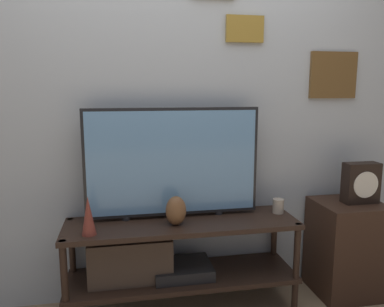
% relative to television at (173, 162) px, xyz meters
% --- Properties ---
extents(wall_back, '(6.40, 0.08, 2.70)m').
position_rel_television_xyz_m(wall_back, '(0.04, 0.16, 0.41)').
color(wall_back, '#B2BCC6').
rests_on(wall_back, ground_plane).
extents(media_console, '(1.42, 0.41, 0.59)m').
position_rel_television_xyz_m(media_console, '(-0.08, -0.09, -0.57)').
color(media_console, black).
rests_on(media_console, ground_plane).
extents(television, '(1.08, 0.05, 0.69)m').
position_rel_television_xyz_m(television, '(0.00, 0.00, 0.00)').
color(television, black).
rests_on(television, media_console).
extents(vase_slim_bronze, '(0.08, 0.08, 0.22)m').
position_rel_television_xyz_m(vase_slim_bronze, '(-0.50, -0.20, -0.24)').
color(vase_slim_bronze, brown).
rests_on(vase_slim_bronze, media_console).
extents(vase_urn_stoneware, '(0.12, 0.11, 0.18)m').
position_rel_television_xyz_m(vase_urn_stoneware, '(-0.00, -0.14, -0.27)').
color(vase_urn_stoneware, brown).
rests_on(vase_urn_stoneware, media_console).
extents(candle_jar, '(0.07, 0.07, 0.09)m').
position_rel_television_xyz_m(candle_jar, '(0.69, -0.05, -0.31)').
color(candle_jar, '#C1B29E').
rests_on(candle_jar, media_console).
extents(side_table, '(0.43, 0.40, 0.64)m').
position_rel_television_xyz_m(side_table, '(1.18, -0.08, -0.62)').
color(side_table, '#382319').
rests_on(side_table, ground_plane).
extents(mantel_clock, '(0.23, 0.11, 0.27)m').
position_rel_television_xyz_m(mantel_clock, '(1.24, -0.10, -0.17)').
color(mantel_clock, black).
rests_on(mantel_clock, side_table).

